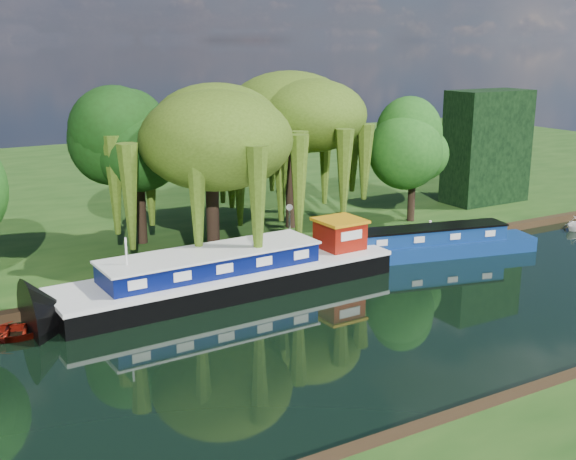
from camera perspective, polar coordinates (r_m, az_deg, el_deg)
ground at (r=32.45m, az=8.85°, el=-6.80°), size 120.00×120.00×0.00m
far_bank at (r=61.50m, az=-11.50°, el=3.58°), size 120.00×52.00×0.45m
dutch_barge at (r=35.12m, az=-4.44°, el=-3.43°), size 17.15×4.37×3.60m
narrowboat at (r=41.49m, az=11.15°, el=-1.15°), size 12.82×4.97×1.85m
red_dinghy at (r=32.04m, az=-20.99°, el=-7.94°), size 3.74×3.09×0.67m
white_cruiser at (r=49.96m, az=21.69°, el=-0.00°), size 2.46×2.29×1.05m
willow_left at (r=38.49m, az=-6.13°, el=7.12°), size 7.26×7.26×8.70m
willow_right at (r=44.32m, az=0.27°, el=8.23°), size 7.13×7.13×8.69m
tree_far_mid at (r=41.58m, az=-11.80°, el=6.57°), size 5.03×5.03×8.24m
tree_far_right at (r=46.83m, az=9.90°, el=6.39°), size 4.20×4.20×6.87m
conifer_hedge at (r=53.94m, az=15.44°, el=6.37°), size 6.00×3.00×8.00m
lamppost at (r=40.24m, az=0.12°, el=1.23°), size 0.36×0.36×2.56m
mooring_posts at (r=38.38m, az=0.42°, el=-1.71°), size 19.16×0.16×1.00m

